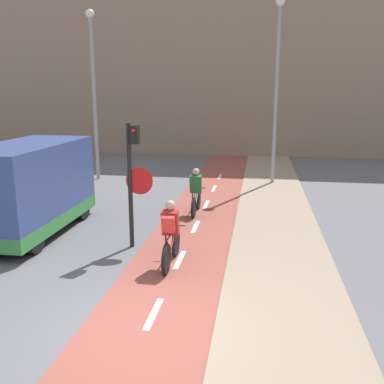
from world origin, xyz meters
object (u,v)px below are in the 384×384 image
object	(u,v)px
cyclist_near	(171,235)
street_lamp_sidewalk	(277,75)
traffic_light_pole	(133,172)
van	(29,190)
cyclist_far	(196,193)
street_lamp_far	(93,79)

from	to	relation	value
cyclist_near	street_lamp_sidewalk	bearing A→B (deg)	75.09
traffic_light_pole	cyclist_near	bearing A→B (deg)	-42.53
street_lamp_sidewalk	cyclist_near	size ratio (longest dim) A/B	4.22
street_lamp_sidewalk	cyclist_near	xyz separation A→B (m)	(-2.48, -9.31, -3.75)
van	cyclist_far	bearing A→B (deg)	31.49
cyclist_near	cyclist_far	bearing A→B (deg)	90.74
traffic_light_pole	street_lamp_far	size ratio (longest dim) A/B	0.43
cyclist_far	street_lamp_far	bearing A→B (deg)	136.60
street_lamp_far	van	size ratio (longest dim) A/B	1.61
traffic_light_pole	van	bearing A→B (deg)	168.65
street_lamp_sidewalk	cyclist_far	bearing A→B (deg)	-116.46
street_lamp_far	cyclist_far	world-z (taller)	street_lamp_far
street_lamp_far	cyclist_far	size ratio (longest dim) A/B	4.16
street_lamp_far	van	world-z (taller)	street_lamp_far
cyclist_far	van	size ratio (longest dim) A/B	0.39
street_lamp_far	van	bearing A→B (deg)	-82.74
cyclist_far	street_lamp_sidewalk	bearing A→B (deg)	63.54
cyclist_far	cyclist_near	bearing A→B (deg)	-89.26
traffic_light_pole	van	distance (m)	3.25
traffic_light_pole	cyclist_near	world-z (taller)	traffic_light_pole
street_lamp_far	cyclist_far	xyz separation A→B (m)	(5.13, -4.85, -3.65)
street_lamp_sidewalk	cyclist_far	distance (m)	6.83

